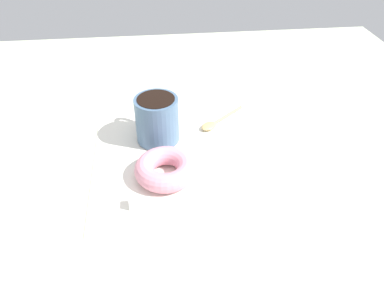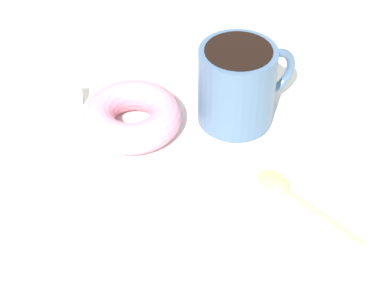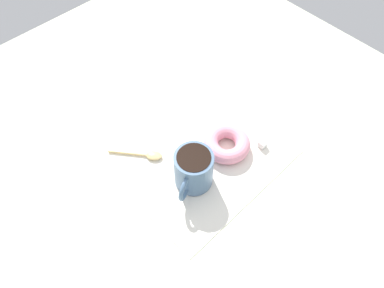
% 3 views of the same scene
% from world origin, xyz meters
% --- Properties ---
extents(ground_plane, '(1.20, 1.20, 0.02)m').
position_xyz_m(ground_plane, '(0.00, 0.00, -0.01)').
color(ground_plane, beige).
extents(napkin, '(0.36, 0.36, 0.00)m').
position_xyz_m(napkin, '(0.03, -0.00, 0.00)').
color(napkin, white).
rests_on(napkin, ground_plane).
extents(coffee_cup, '(0.08, 0.11, 0.09)m').
position_xyz_m(coffee_cup, '(0.09, -0.05, 0.05)').
color(coffee_cup, slate).
rests_on(coffee_cup, napkin).
extents(donut, '(0.10, 0.10, 0.03)m').
position_xyz_m(donut, '(0.08, 0.06, 0.02)').
color(donut, pink).
rests_on(donut, napkin).
extents(spoon, '(0.10, 0.09, 0.01)m').
position_xyz_m(spoon, '(-0.03, -0.09, 0.01)').
color(spoon, '#D8B772').
rests_on(spoon, napkin).
extents(sugar_cube, '(0.02, 0.02, 0.02)m').
position_xyz_m(sugar_cube, '(0.13, 0.12, 0.01)').
color(sugar_cube, white).
rests_on(sugar_cube, napkin).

